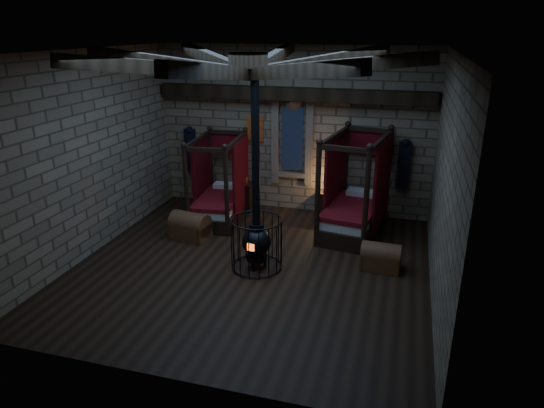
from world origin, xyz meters
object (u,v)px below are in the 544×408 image
(bed_right, at_px, (354,209))
(trunk_right, at_px, (381,257))
(trunk_left, at_px, (190,227))
(stove, at_px, (257,239))
(bed_left, at_px, (220,199))

(bed_right, xyz_separation_m, trunk_right, (0.75, -1.75, -0.32))
(trunk_left, height_order, stove, stove)
(trunk_right, bearing_deg, bed_left, 161.08)
(bed_right, height_order, trunk_left, bed_right)
(bed_left, xyz_separation_m, stove, (1.69, -2.31, 0.12))
(bed_right, height_order, trunk_right, bed_right)
(bed_left, bearing_deg, stove, -58.89)
(trunk_left, bearing_deg, bed_left, 91.45)
(trunk_left, bearing_deg, trunk_right, 6.08)
(bed_right, relative_size, trunk_right, 2.96)
(trunk_left, xyz_separation_m, stove, (1.91, -0.98, 0.35))
(stove, bearing_deg, trunk_left, 159.42)
(trunk_left, height_order, trunk_right, trunk_left)
(trunk_right, bearing_deg, stove, -161.97)
(bed_left, relative_size, stove, 0.52)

